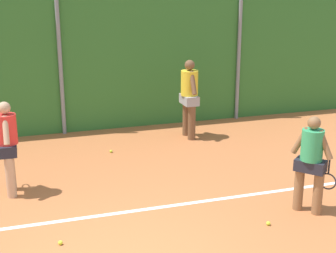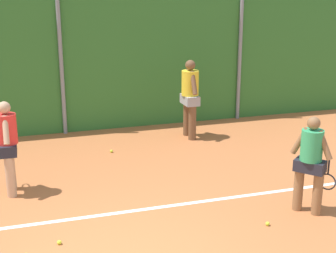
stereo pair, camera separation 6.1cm
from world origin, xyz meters
name	(u,v)px [view 1 (the left image)]	position (x,y,z in m)	size (l,w,h in m)	color
ground_plane	(93,208)	(0.00, 1.93, 0.00)	(25.71, 25.71, 0.00)	#B76638
hedge_fence_backdrop	(60,66)	(0.00, 6.55, 1.67)	(16.44, 0.25, 3.35)	#33702D
fence_post_center	(60,60)	(0.00, 6.38, 1.87)	(0.10, 0.10, 3.73)	gray
fence_post_right	(239,52)	(4.74, 6.38, 1.87)	(0.10, 0.10, 3.73)	gray
court_baseline_paint	(96,216)	(0.00, 1.60, 0.00)	(12.02, 0.10, 0.01)	white
player_foreground_near	(311,160)	(3.40, 0.72, 0.92)	(0.59, 0.58, 1.65)	#8C603D
player_midcourt	(8,143)	(-1.31, 2.99, 0.96)	(0.37, 0.79, 1.71)	tan
player_backcourt_far	(189,95)	(2.89, 5.15, 1.07)	(0.41, 0.80, 1.91)	brown
tennis_ball_0	(268,223)	(2.55, 0.48, 0.03)	(0.07, 0.07, 0.07)	#CCDB33
tennis_ball_1	(60,243)	(-0.65, 0.86, 0.03)	(0.07, 0.07, 0.07)	#CCDB33
tennis_ball_2	(111,151)	(0.83, 4.60, 0.03)	(0.07, 0.07, 0.07)	#CCDB33
tennis_ball_4	(298,162)	(4.47, 2.73, 0.03)	(0.07, 0.07, 0.07)	#CCDB33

